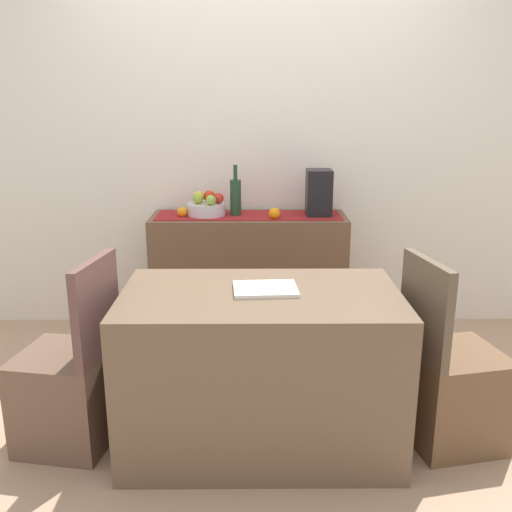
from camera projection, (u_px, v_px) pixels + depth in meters
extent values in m
cube|color=tan|center=(263.00, 402.00, 3.05)|extent=(6.40, 6.40, 0.02)
cube|color=silver|center=(261.00, 130.00, 3.81)|extent=(6.40, 0.06, 2.70)
cube|color=brown|center=(249.00, 276.00, 3.82)|extent=(1.27, 0.42, 0.82)
cube|color=maroon|center=(249.00, 215.00, 3.70)|extent=(1.20, 0.32, 0.01)
cylinder|color=silver|center=(207.00, 209.00, 3.69)|extent=(0.25, 0.25, 0.08)
sphere|color=#85A52F|center=(198.00, 199.00, 3.66)|extent=(0.06, 0.06, 0.06)
sphere|color=red|center=(209.00, 196.00, 3.72)|extent=(0.08, 0.08, 0.08)
sphere|color=red|center=(218.00, 198.00, 3.67)|extent=(0.07, 0.07, 0.07)
sphere|color=gold|center=(199.00, 197.00, 3.72)|extent=(0.07, 0.07, 0.07)
sphere|color=#8AB043|center=(211.00, 200.00, 3.61)|extent=(0.06, 0.06, 0.06)
cylinder|color=#1F3E28|center=(236.00, 198.00, 3.67)|extent=(0.07, 0.07, 0.24)
cylinder|color=#1F3E28|center=(235.00, 172.00, 3.63)|extent=(0.03, 0.03, 0.10)
cube|color=black|center=(319.00, 193.00, 3.67)|extent=(0.16, 0.18, 0.30)
sphere|color=orange|center=(182.00, 212.00, 3.65)|extent=(0.07, 0.07, 0.07)
sphere|color=orange|center=(275.00, 213.00, 3.60)|extent=(0.07, 0.07, 0.07)
cube|color=brown|center=(261.00, 369.00, 2.60)|extent=(1.24, 0.71, 0.74)
cube|color=white|center=(266.00, 289.00, 2.52)|extent=(0.29, 0.23, 0.02)
cube|color=brown|center=(67.00, 397.00, 2.64)|extent=(0.46, 0.46, 0.45)
cube|color=brown|center=(96.00, 309.00, 2.49)|extent=(0.11, 0.40, 0.45)
cube|color=brown|center=(453.00, 396.00, 2.65)|extent=(0.47, 0.47, 0.45)
cube|color=brown|center=(425.00, 309.00, 2.49)|extent=(0.12, 0.40, 0.45)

